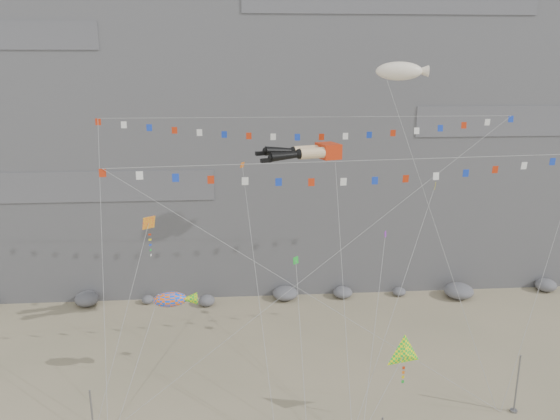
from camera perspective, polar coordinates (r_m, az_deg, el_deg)
name	(u,v)px	position (r m, az deg, el deg)	size (l,w,h in m)	color
ground	(305,395)	(42.30, 2.65, -18.75)	(120.00, 120.00, 0.00)	#9D8B6C
cliff	(275,51)	(67.06, -0.54, 16.28)	(80.00, 28.00, 50.00)	slate
talus_boulders	(285,294)	(56.89, 0.55, -8.73)	(60.00, 3.00, 1.20)	slate
anchor_pole_left	(93,420)	(38.09, -18.99, -20.06)	(0.12, 0.12, 4.22)	slate
anchor_pole_right	(517,384)	(42.65, 23.53, -16.33)	(0.12, 0.12, 4.39)	slate
legs_kite	(307,152)	(42.32, 2.86, 6.03)	(6.76, 16.24, 22.59)	red
flag_banner_upper	(310,117)	(46.15, 3.10, 9.65)	(34.68, 14.30, 28.05)	red
flag_banner_lower	(360,161)	(38.83, 8.38, 5.10)	(34.70, 7.35, 20.09)	red
harlequin_kite	(149,223)	(38.48, -13.56, -1.37)	(4.54, 6.56, 14.46)	red
fish_windsock	(170,300)	(40.89, -11.42, -9.17)	(5.26, 5.89, 9.20)	#FF630D
delta_kite	(405,354)	(37.31, 12.88, -14.48)	(6.11, 4.62, 8.12)	#FFF70D
blimp_windsock	(399,72)	(46.07, 12.34, 13.94)	(7.10, 13.25, 26.36)	white
small_kite_a	(243,172)	(44.08, -3.88, 4.03)	(2.37, 14.96, 21.24)	orange
small_kite_b	(385,238)	(43.38, 10.91, -2.88)	(4.77, 12.24, 16.25)	purple
small_kite_c	(296,263)	(38.74, 1.68, -5.56)	(1.15, 9.25, 13.18)	green
small_kite_d	(434,190)	(44.99, 15.79, 2.07)	(9.54, 12.72, 20.59)	yellow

